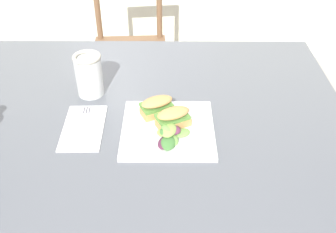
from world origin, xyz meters
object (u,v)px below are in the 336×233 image
Objects in this scene: dining_table at (143,141)px; fork_on_napkin at (84,123)px; chair_wooden_far at (130,49)px; mason_jar_iced_tea at (89,77)px; plate_lunch at (168,129)px; sandwich_half_front at (173,117)px; sandwich_half_back at (157,106)px.

dining_table is 0.21m from fork_on_napkin.
mason_jar_iced_tea reaches higher than chair_wooden_far.
chair_wooden_far reaches higher than plate_lunch.
mason_jar_iced_tea is (-0.26, 0.18, 0.02)m from sandwich_half_front.
chair_wooden_far is at bearing 88.47° from fork_on_napkin.
chair_wooden_far is at bearing 101.58° from plate_lunch.
plate_lunch is 0.08m from sandwich_half_back.
mason_jar_iced_tea reaches higher than plate_lunch.
sandwich_half_back is at bearing -25.97° from dining_table.
mason_jar_iced_tea reaches higher than dining_table.
plate_lunch is (0.08, -0.09, 0.12)m from dining_table.
chair_wooden_far is 6.30× the size of mason_jar_iced_tea.
mason_jar_iced_tea reaches higher than sandwich_half_front.
chair_wooden_far is 1.12m from sandwich_half_front.
chair_wooden_far is 7.96× the size of sandwich_half_back.
chair_wooden_far is 7.96× the size of sandwich_half_front.
mason_jar_iced_tea reaches higher than sandwich_half_back.
mason_jar_iced_tea is (-0.01, 0.16, 0.06)m from fork_on_napkin.
dining_table is at bearing 21.54° from fork_on_napkin.
mason_jar_iced_tea is at bearing -92.18° from chair_wooden_far.
sandwich_half_back is at bearing -29.54° from mason_jar_iced_tea.
sandwich_half_back is (0.18, -0.99, 0.33)m from chair_wooden_far.
sandwich_half_front is at bearing 40.92° from plate_lunch.
mason_jar_iced_tea is at bearing 149.48° from dining_table.
chair_wooden_far reaches higher than sandwich_half_back.
plate_lunch reaches higher than dining_table.
sandwich_half_front is at bearing -33.97° from mason_jar_iced_tea.
plate_lunch is at bearing -78.42° from chair_wooden_far.
fork_on_napkin is at bearing -91.53° from chair_wooden_far.
fork_on_napkin is (-0.24, 0.03, 0.00)m from plate_lunch.
sandwich_half_back reaches higher than plate_lunch.
sandwich_half_front and sandwich_half_back have the same top height.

